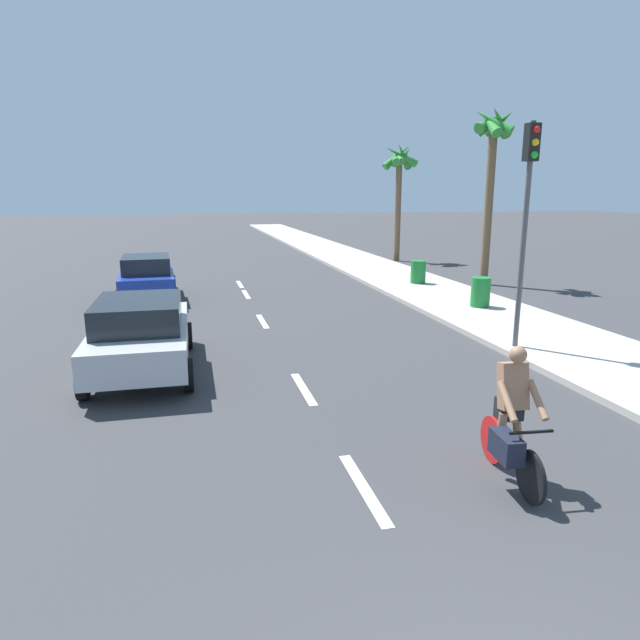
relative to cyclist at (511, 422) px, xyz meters
name	(u,v)px	position (x,y,z in m)	size (l,w,h in m)	color
ground_plane	(242,288)	(-1.85, 15.92, -0.83)	(160.00, 160.00, 0.00)	#38383A
sidewalk_strip	(386,273)	(4.94, 17.92, -0.76)	(3.60, 80.00, 0.14)	#B2ADA3
lane_stripe_1	(364,488)	(-1.85, 0.28, -0.83)	(0.16, 1.80, 0.01)	white
lane_stripe_2	(303,388)	(-1.85, 4.04, -0.83)	(0.16, 1.80, 0.01)	white
lane_stripe_3	(262,321)	(-1.85, 9.90, -0.83)	(0.16, 1.80, 0.01)	white
lane_stripe_4	(246,294)	(-1.85, 14.42, -0.83)	(0.16, 1.80, 0.01)	white
lane_stripe_5	(240,284)	(-1.85, 16.80, -0.83)	(0.16, 1.80, 0.01)	white
cyclist	(511,422)	(0.00, 0.00, 0.00)	(0.64, 1.71, 1.82)	black
parked_car_silver	(141,333)	(-4.92, 5.88, 0.01)	(2.07, 4.47, 1.57)	#B7BABF
parked_car_blue	(147,277)	(-5.29, 14.06, 0.01)	(2.10, 4.27, 1.57)	#1E389E
palm_tree_mid	(493,146)	(7.91, 14.45, 4.61)	(1.74, 1.84, 7.01)	brown
palm_tree_far	(399,168)	(7.36, 22.84, 4.16)	(1.89, 1.87, 6.36)	brown
traffic_signal	(528,196)	(3.54, 5.34, 2.78)	(0.28, 0.33, 5.20)	#4C4C51
trash_bin_near	(480,292)	(5.09, 9.75, -0.22)	(0.60, 0.60, 0.93)	#19722D
trash_bin_far	(418,272)	(5.05, 14.57, -0.24)	(0.60, 0.60, 0.90)	#19722D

